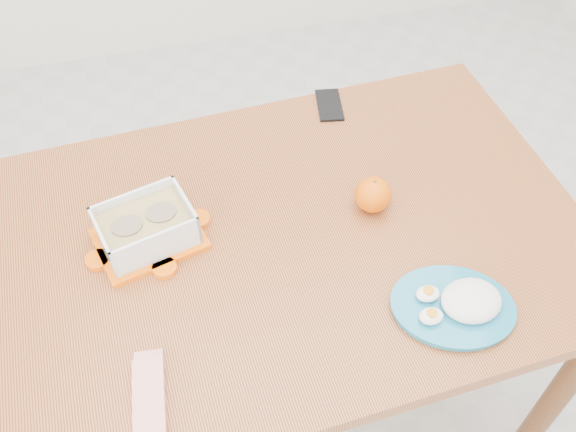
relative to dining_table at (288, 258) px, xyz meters
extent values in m
plane|color=#B7B7B2|center=(0.15, 0.10, -0.66)|extent=(3.50, 3.50, 0.00)
cube|color=#AB6530|center=(0.00, 0.00, 0.07)|extent=(1.35, 0.94, 0.04)
cylinder|color=#5C3317|center=(0.61, -0.34, -0.31)|extent=(0.06, 0.06, 0.71)
cylinder|color=#5C3317|center=(-0.61, 0.34, -0.31)|extent=(0.06, 0.06, 0.71)
cylinder|color=#5C3317|center=(0.57, 0.41, -0.31)|extent=(0.06, 0.06, 0.71)
cube|color=#FF6607|center=(-0.29, 0.05, 0.10)|extent=(0.25, 0.22, 0.01)
cube|color=white|center=(-0.29, 0.05, 0.14)|extent=(0.22, 0.18, 0.08)
cube|color=#A38A51|center=(-0.29, 0.05, 0.13)|extent=(0.21, 0.17, 0.05)
cylinder|color=#867457|center=(-0.33, 0.04, 0.15)|extent=(0.08, 0.08, 0.02)
cylinder|color=#867457|center=(-0.26, 0.06, 0.15)|extent=(0.08, 0.08, 0.02)
sphere|color=#F34F04|center=(0.20, 0.03, 0.13)|extent=(0.08, 0.08, 0.08)
cylinder|color=teal|center=(0.27, -0.26, 0.10)|extent=(0.31, 0.31, 0.01)
ellipsoid|color=white|center=(0.30, -0.27, 0.13)|extent=(0.15, 0.14, 0.05)
ellipsoid|color=white|center=(0.22, -0.23, 0.12)|extent=(0.06, 0.05, 0.02)
ellipsoid|color=white|center=(0.21, -0.28, 0.12)|extent=(0.06, 0.05, 0.02)
cube|color=red|center=(-0.34, -0.35, 0.10)|extent=(0.07, 0.23, 0.02)
cube|color=black|center=(0.21, 0.39, 0.09)|extent=(0.08, 0.13, 0.01)
camera|label=1|loc=(-0.21, -0.84, 1.18)|focal=40.00mm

